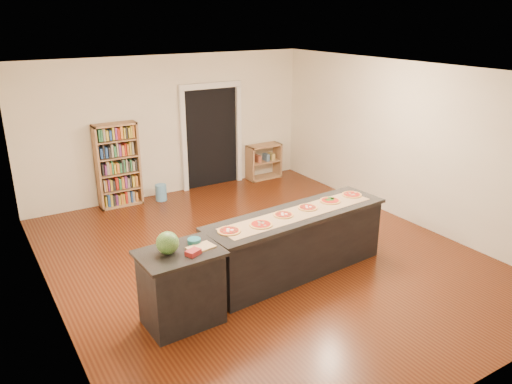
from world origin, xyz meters
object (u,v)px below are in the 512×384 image
kitchen_island (297,243)px  bookshelf (118,165)px  low_shelf (264,161)px  waste_bin (161,192)px  side_counter (181,287)px  watermelon (168,243)px

kitchen_island → bookshelf: 4.20m
low_shelf → waste_bin: bearing=-177.0°
kitchen_island → side_counter: bearing=-175.8°
bookshelf → side_counter: bearing=-97.6°
kitchen_island → watermelon: (-2.03, -0.27, 0.62)m
side_counter → bookshelf: 4.31m
kitchen_island → low_shelf: size_ratio=3.62×
low_shelf → waste_bin: 2.54m
waste_bin → watermelon: (-1.46, -4.08, 0.92)m
low_shelf → watermelon: 5.84m
kitchen_island → watermelon: size_ratio=10.60×
bookshelf → low_shelf: (3.29, -0.02, -0.42)m
side_counter → low_shelf: bearing=45.4°
bookshelf → watermelon: 4.30m
watermelon → bookshelf: bearing=80.7°
kitchen_island → waste_bin: (-0.57, 3.81, -0.30)m
low_shelf → kitchen_island: bearing=-116.4°
waste_bin → watermelon: watermelon is taller
waste_bin → bookshelf: bearing=168.5°
bookshelf → watermelon: (-0.70, -4.23, 0.27)m
kitchen_island → waste_bin: kitchen_island is taller
waste_bin → watermelon: 4.43m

